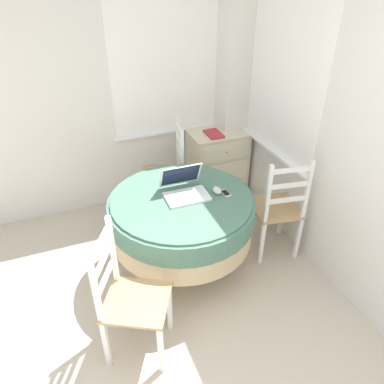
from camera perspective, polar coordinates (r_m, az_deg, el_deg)
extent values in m
cube|color=silver|center=(3.79, -22.02, 13.35)|extent=(4.04, 0.06, 2.55)
cube|color=white|center=(3.86, -4.14, 19.25)|extent=(1.10, 0.01, 1.42)
cube|color=white|center=(4.07, -3.61, 9.24)|extent=(1.18, 0.07, 0.02)
cube|color=white|center=(3.50, 13.92, 16.97)|extent=(0.01, 1.10, 1.42)
cube|color=white|center=(3.74, 12.09, 6.29)|extent=(0.07, 1.18, 0.02)
cube|color=silver|center=(4.06, 6.32, 16.66)|extent=(0.28, 0.28, 2.55)
cylinder|color=#4C3D2D|center=(3.45, -1.43, -10.82)|extent=(0.36, 0.36, 0.03)
cylinder|color=#4C3D2D|center=(3.21, -1.52, -6.24)|extent=(0.11, 0.11, 0.68)
cylinder|color=#CCB284|center=(3.12, -1.56, -4.00)|extent=(1.17, 1.17, 0.37)
cylinder|color=#4C7560|center=(3.06, -1.59, -2.58)|extent=(1.20, 1.20, 0.18)
cylinder|color=#4C7560|center=(3.00, -1.62, -1.06)|extent=(1.14, 1.14, 0.02)
cube|color=white|center=(3.00, -0.76, -0.70)|extent=(0.35, 0.23, 0.02)
cube|color=silver|center=(3.00, -0.86, -0.39)|extent=(0.31, 0.14, 0.00)
cube|color=white|center=(3.07, -1.77, 2.58)|extent=(0.35, 0.11, 0.21)
cube|color=#192338|center=(3.06, -1.74, 2.57)|extent=(0.31, 0.09, 0.18)
ellipsoid|color=silver|center=(3.05, 3.83, 0.25)|extent=(0.07, 0.10, 0.05)
cube|color=#B2B7BC|center=(3.06, 5.13, -0.18)|extent=(0.06, 0.12, 0.01)
cube|color=black|center=(3.06, 5.13, -0.09)|extent=(0.05, 0.08, 0.00)
cube|color=tan|center=(3.86, -4.45, 2.71)|extent=(0.49, 0.48, 0.02)
cube|color=white|center=(4.13, -7.06, 0.86)|extent=(0.04, 0.04, 0.45)
cube|color=white|center=(3.84, -6.78, -1.82)|extent=(0.04, 0.04, 0.45)
cube|color=white|center=(4.15, -2.02, 1.29)|extent=(0.04, 0.04, 0.45)
cube|color=white|center=(3.86, -1.36, -1.35)|extent=(0.04, 0.04, 0.45)
cube|color=white|center=(3.90, -2.16, 7.75)|extent=(0.04, 0.04, 0.54)
cube|color=white|center=(3.60, -1.47, 5.46)|extent=(0.04, 0.04, 0.54)
cube|color=white|center=(3.66, -1.89, 9.54)|extent=(0.10, 0.34, 0.04)
cube|color=white|center=(3.72, -1.85, 7.55)|extent=(0.10, 0.34, 0.04)
cube|color=white|center=(3.78, -1.81, 5.62)|extent=(0.10, 0.34, 0.04)
cube|color=tan|center=(3.44, 12.56, -2.33)|extent=(0.46, 0.48, 0.02)
cube|color=white|center=(3.77, 13.48, -3.35)|extent=(0.04, 0.04, 0.45)
cube|color=white|center=(3.65, 8.55, -4.07)|extent=(0.04, 0.04, 0.45)
cube|color=white|center=(3.52, 15.83, -6.78)|extent=(0.04, 0.04, 0.45)
cube|color=white|center=(3.39, 10.58, -7.69)|extent=(0.04, 0.04, 0.45)
cube|color=white|center=(3.22, 17.19, 0.32)|extent=(0.04, 0.04, 0.54)
cube|color=white|center=(3.08, 11.54, -0.38)|extent=(0.04, 0.04, 0.54)
cube|color=white|center=(3.04, 14.95, 3.23)|extent=(0.34, 0.08, 0.04)
cube|color=white|center=(3.11, 14.59, 0.98)|extent=(0.34, 0.08, 0.04)
cube|color=white|center=(3.19, 14.24, -1.17)|extent=(0.34, 0.08, 0.04)
cube|color=tan|center=(2.58, -8.42, -16.19)|extent=(0.56, 0.55, 0.02)
cube|color=white|center=(2.64, -4.78, -22.82)|extent=(0.05, 0.05, 0.45)
cube|color=white|center=(2.84, -3.41, -17.15)|extent=(0.05, 0.05, 0.45)
cube|color=white|center=(2.71, -12.95, -21.60)|extent=(0.05, 0.05, 0.45)
cube|color=white|center=(2.91, -10.81, -16.23)|extent=(0.05, 0.05, 0.45)
cube|color=white|center=(2.32, -14.55, -14.11)|extent=(0.04, 0.04, 0.54)
cube|color=white|center=(2.55, -12.01, -8.59)|extent=(0.04, 0.04, 0.54)
cube|color=white|center=(2.29, -13.86, -7.52)|extent=(0.18, 0.31, 0.04)
cube|color=white|center=(2.39, -13.41, -10.10)|extent=(0.18, 0.31, 0.04)
cube|color=white|center=(2.48, -12.99, -12.49)|extent=(0.18, 0.31, 0.04)
cube|color=beige|center=(4.22, 3.83, 4.28)|extent=(0.60, 0.42, 0.76)
cube|color=beige|center=(4.05, 4.03, 9.08)|extent=(0.62, 0.44, 0.02)
cube|color=beige|center=(3.94, 5.26, 6.10)|extent=(0.53, 0.01, 0.21)
sphere|color=olive|center=(3.93, 5.31, 6.05)|extent=(0.02, 0.02, 0.02)
cube|color=beige|center=(4.06, 5.08, 2.93)|extent=(0.53, 0.01, 0.21)
sphere|color=olive|center=(4.05, 5.13, 2.88)|extent=(0.02, 0.02, 0.02)
cube|color=beige|center=(4.19, 4.91, -0.05)|extent=(0.53, 0.01, 0.21)
sphere|color=olive|center=(4.18, 4.96, -0.11)|extent=(0.02, 0.02, 0.02)
cube|color=#BC3338|center=(3.96, 3.33, 8.84)|extent=(0.15, 0.23, 0.02)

